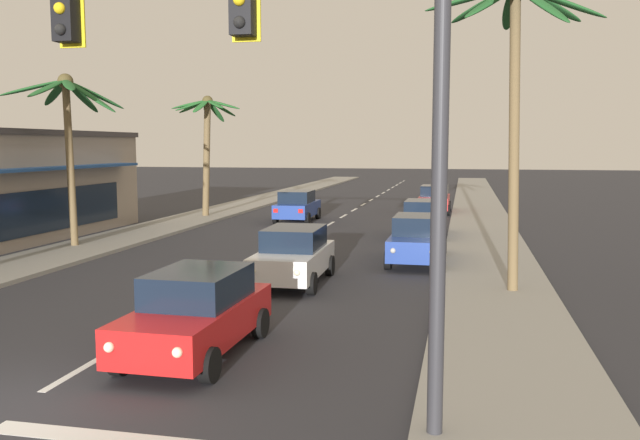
{
  "coord_description": "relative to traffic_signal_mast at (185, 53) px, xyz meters",
  "views": [
    {
      "loc": [
        6.87,
        -8.81,
        4.13
      ],
      "look_at": [
        3.23,
        8.0,
        2.2
      ],
      "focal_mm": 37.45,
      "sensor_mm": 36.0,
      "label": 1
    }
  ],
  "objects": [
    {
      "name": "sedan_oncoming_far",
      "position": [
        -4.93,
        26.01,
        -4.59
      ],
      "size": [
        2.02,
        4.48,
        1.68
      ],
      "color": "navy",
      "rests_on": "ground"
    },
    {
      "name": "sidewalk_right",
      "position": [
        4.85,
        19.75,
        -5.37
      ],
      "size": [
        3.2,
        110.0,
        0.14
      ],
      "primitive_type": "cube",
      "color": "gray",
      "rests_on": "ground"
    },
    {
      "name": "sedan_parked_mid_kerb",
      "position": [
        2.17,
        32.26,
        -4.59
      ],
      "size": [
        1.95,
        4.45,
        1.68
      ],
      "color": "red",
      "rests_on": "ground"
    },
    {
      "name": "palm_left_third",
      "position": [
        -10.34,
        26.62,
        -0.35
      ],
      "size": [
        3.99,
        3.83,
        6.9
      ],
      "color": "brown",
      "rests_on": "ground"
    },
    {
      "name": "palm_right_second",
      "position": [
        5.14,
        9.77,
        1.26
      ],
      "size": [
        4.73,
        4.78,
        8.57
      ],
      "color": "brown",
      "rests_on": "ground"
    },
    {
      "name": "sedan_lead_at_stop_bar",
      "position": [
        -1.18,
        3.01,
        -4.59
      ],
      "size": [
        2.0,
        4.47,
        1.68
      ],
      "color": "red",
      "rests_on": "ground"
    },
    {
      "name": "sedan_third_in_queue",
      "position": [
        -1.03,
        10.08,
        -4.59
      ],
      "size": [
        2.01,
        4.48,
        1.68
      ],
      "color": "silver",
      "rests_on": "ground"
    },
    {
      "name": "palm_left_second",
      "position": [
        -11.37,
        14.76,
        -0.09
      ],
      "size": [
        4.7,
        4.82,
        6.93
      ],
      "color": "brown",
      "rests_on": "ground"
    },
    {
      "name": "sedan_parked_nearest_kerb",
      "position": [
        2.37,
        14.34,
        -4.59
      ],
      "size": [
        1.96,
        4.45,
        1.68
      ],
      "color": "navy",
      "rests_on": "ground"
    },
    {
      "name": "sidewalk_left",
      "position": [
        -10.75,
        19.75,
        -5.37
      ],
      "size": [
        3.2,
        110.0,
        0.14
      ],
      "primitive_type": "cube",
      "color": "gray",
      "rests_on": "ground"
    },
    {
      "name": "ground_plane",
      "position": [
        -2.95,
        -0.25,
        -5.44
      ],
      "size": [
        220.0,
        220.0,
        0.0
      ],
      "primitive_type": "plane",
      "color": "#2D2D33"
    },
    {
      "name": "lane_markings",
      "position": [
        -2.52,
        20.19,
        -5.44
      ],
      "size": [
        4.28,
        88.94,
        0.01
      ],
      "color": "silver",
      "rests_on": "ground"
    },
    {
      "name": "sedan_parked_far_kerb",
      "position": [
        2.18,
        20.92,
        -4.59
      ],
      "size": [
        1.98,
        4.46,
        1.68
      ],
      "color": "navy",
      "rests_on": "ground"
    },
    {
      "name": "traffic_signal_mast",
      "position": [
        0.0,
        0.0,
        0.0
      ],
      "size": [
        11.12,
        0.41,
        7.58
      ],
      "color": "#2D2D33",
      "rests_on": "ground"
    }
  ]
}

